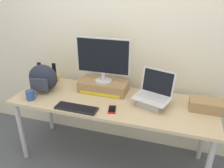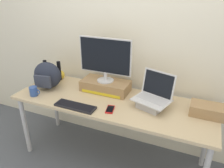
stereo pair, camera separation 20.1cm
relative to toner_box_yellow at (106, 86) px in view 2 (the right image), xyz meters
name	(u,v)px [view 2 (the right image)]	position (x,y,z in m)	size (l,w,h in m)	color
ground_plane	(112,157)	(0.15, -0.17, -0.80)	(20.00, 20.00, 0.00)	#515660
back_wall	(128,36)	(0.15, 0.27, 0.50)	(7.00, 0.10, 2.60)	silver
desk	(112,106)	(0.15, -0.17, -0.13)	(2.00, 0.68, 0.74)	tan
toner_box_yellow	(106,86)	(0.00, 0.00, 0.00)	(0.51, 0.26, 0.12)	#9E7A51
desktop_monitor	(105,58)	(0.00, 0.00, 0.31)	(0.56, 0.18, 0.46)	silver
open_laptop	(152,100)	(0.55, -0.14, 0.01)	(0.39, 0.34, 0.33)	#ADADB2
external_keyboard	(75,106)	(-0.12, -0.43, -0.05)	(0.40, 0.13, 0.02)	black
messenger_backpack	(48,75)	(-0.62, -0.17, 0.09)	(0.34, 0.28, 0.29)	#232838
coffee_mug	(34,91)	(-0.64, -0.39, -0.01)	(0.12, 0.08, 0.10)	#2D4C93
cell_phone	(110,109)	(0.20, -0.34, -0.05)	(0.10, 0.15, 0.01)	red
plush_toy	(60,75)	(-0.63, 0.07, 0.00)	(0.11, 0.11, 0.11)	gold
toner_box_cyan	(209,110)	(1.04, -0.08, -0.01)	(0.32, 0.18, 0.10)	#9E7A51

